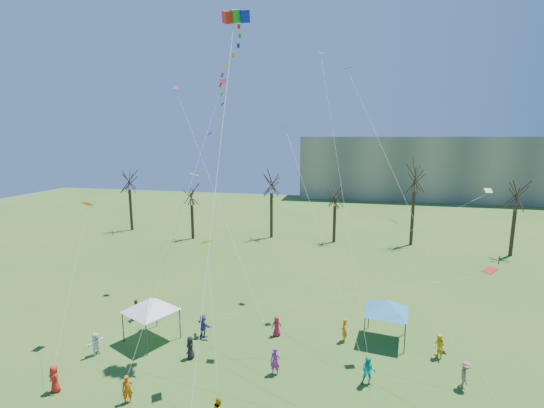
% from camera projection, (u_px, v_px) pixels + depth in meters
% --- Properties ---
extents(distant_building, '(60.00, 14.00, 15.00)m').
position_uv_depth(distant_building, '(426.00, 168.00, 92.32)').
color(distant_building, gray).
rests_on(distant_building, ground).
extents(bare_tree_row, '(68.36, 9.15, 11.75)m').
position_uv_depth(bare_tree_row, '(354.00, 192.00, 52.44)').
color(bare_tree_row, black).
rests_on(bare_tree_row, ground).
extents(big_box_kite, '(2.14, 7.82, 24.33)m').
position_uv_depth(big_box_kite, '(229.00, 83.00, 24.78)').
color(big_box_kite, red).
rests_on(big_box_kite, ground).
extents(canopy_tent_white, '(4.03, 4.03, 3.33)m').
position_uv_depth(canopy_tent_white, '(150.00, 304.00, 27.69)').
color(canopy_tent_white, '#3F3F44').
rests_on(canopy_tent_white, ground).
extents(canopy_tent_blue, '(4.20, 4.20, 3.18)m').
position_uv_depth(canopy_tent_blue, '(387.00, 306.00, 27.72)').
color(canopy_tent_blue, '#3F3F44').
rests_on(canopy_tent_blue, ground).
extents(festival_crowd, '(25.64, 10.60, 1.85)m').
position_uv_depth(festival_crowd, '(276.00, 361.00, 24.08)').
color(festival_crowd, red).
rests_on(festival_crowd, ground).
extents(small_kites_aloft, '(28.86, 19.33, 32.76)m').
position_uv_depth(small_kites_aloft, '(273.00, 167.00, 27.42)').
color(small_kites_aloft, '#F55A0C').
rests_on(small_kites_aloft, ground).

